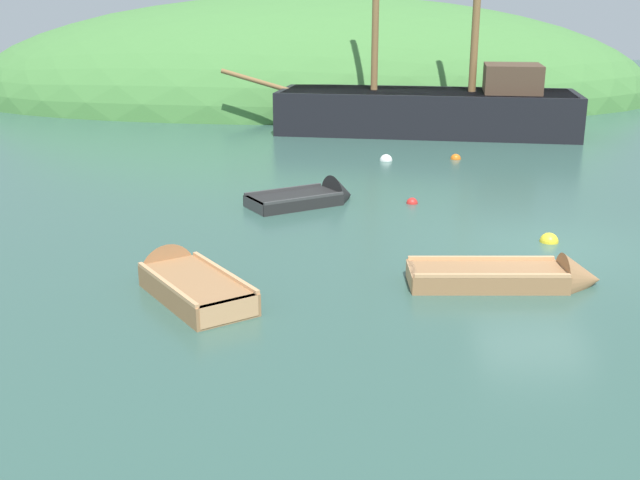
% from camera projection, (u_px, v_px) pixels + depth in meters
% --- Properties ---
extents(ground_plane, '(120.00, 120.00, 0.00)m').
position_uv_depth(ground_plane, '(537.00, 246.00, 16.40)').
color(ground_plane, '#33564C').
extents(shore_hill, '(39.19, 22.40, 11.32)m').
position_uv_depth(shore_hill, '(307.00, 96.00, 43.75)').
color(shore_hill, '#477F3D').
rests_on(shore_hill, ground).
extents(sailing_ship, '(14.83, 5.79, 11.25)m').
position_uv_depth(sailing_ship, '(426.00, 117.00, 30.90)').
color(sailing_ship, black).
rests_on(sailing_ship, ground).
extents(rowboat_outer_left, '(2.74, 3.30, 1.13)m').
position_uv_depth(rowboat_outer_left, '(181.00, 284.00, 13.71)').
color(rowboat_outer_left, '#9E7047').
rests_on(rowboat_outer_left, ground).
extents(rowboat_center, '(3.16, 2.53, 1.19)m').
position_uv_depth(rowboat_center, '(309.00, 200.00, 19.95)').
color(rowboat_center, black).
rests_on(rowboat_center, ground).
extents(rowboat_outer_right, '(3.59, 1.08, 1.02)m').
position_uv_depth(rowboat_outer_right, '(512.00, 279.00, 14.07)').
color(rowboat_outer_right, '#9E7047').
rests_on(rowboat_outer_right, ground).
extents(buoy_white, '(0.43, 0.43, 0.43)m').
position_uv_depth(buoy_white, '(382.00, 160.00, 25.49)').
color(buoy_white, white).
rests_on(buoy_white, ground).
extents(buoy_red, '(0.31, 0.31, 0.31)m').
position_uv_depth(buoy_red, '(408.00, 203.00, 19.95)').
color(buoy_red, red).
rests_on(buoy_red, ground).
extents(buoy_yellow, '(0.42, 0.42, 0.42)m').
position_uv_depth(buoy_yellow, '(545.00, 242.00, 16.70)').
color(buoy_yellow, yellow).
rests_on(buoy_yellow, ground).
extents(buoy_orange, '(0.36, 0.36, 0.36)m').
position_uv_depth(buoy_orange, '(452.00, 159.00, 25.75)').
color(buoy_orange, orange).
rests_on(buoy_orange, ground).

